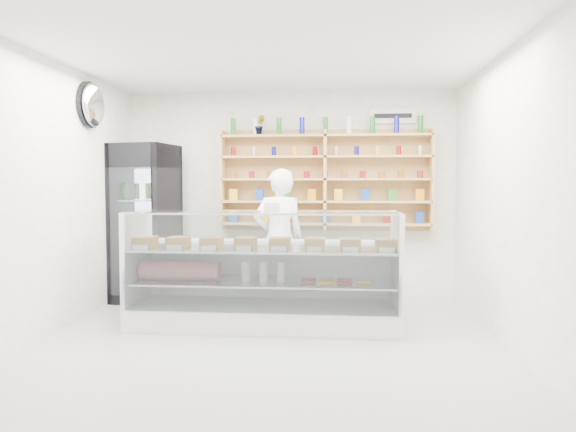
# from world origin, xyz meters

# --- Properties ---
(room) EXTENTS (5.00, 5.00, 5.00)m
(room) POSITION_xyz_m (0.00, 0.00, 1.40)
(room) COLOR #A1A0A5
(room) RESTS_ON ground
(display_counter) EXTENTS (2.86, 0.85, 1.24)m
(display_counter) POSITION_xyz_m (-0.12, 0.83, 0.35)
(display_counter) COLOR white
(display_counter) RESTS_ON floor
(shop_worker) EXTENTS (0.73, 0.59, 1.72)m
(shop_worker) POSITION_xyz_m (-0.05, 1.64, 0.86)
(shop_worker) COLOR white
(shop_worker) RESTS_ON floor
(drinks_cooler) EXTENTS (0.84, 0.82, 2.05)m
(drinks_cooler) POSITION_xyz_m (-1.85, 1.92, 1.03)
(drinks_cooler) COLOR black
(drinks_cooler) RESTS_ON floor
(wall_shelving) EXTENTS (2.84, 0.28, 1.33)m
(wall_shelving) POSITION_xyz_m (0.50, 2.34, 1.59)
(wall_shelving) COLOR tan
(wall_shelving) RESTS_ON back_wall
(potted_plant) EXTENTS (0.18, 0.16, 0.27)m
(potted_plant) POSITION_xyz_m (-0.39, 2.34, 2.33)
(potted_plant) COLOR #1E6626
(potted_plant) RESTS_ON wall_shelving
(security_mirror) EXTENTS (0.15, 0.50, 0.50)m
(security_mirror) POSITION_xyz_m (-2.17, 1.20, 2.45)
(security_mirror) COLOR silver
(security_mirror) RESTS_ON left_wall
(wall_sign) EXTENTS (0.62, 0.03, 0.20)m
(wall_sign) POSITION_xyz_m (1.40, 2.47, 2.45)
(wall_sign) COLOR white
(wall_sign) RESTS_ON back_wall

